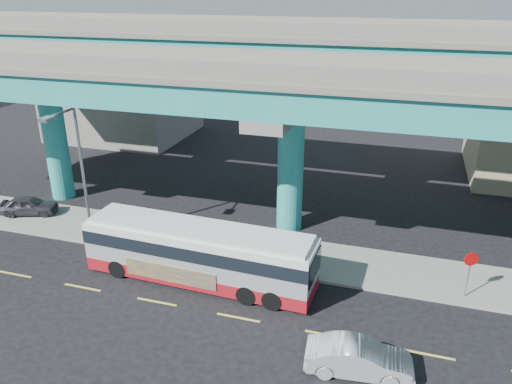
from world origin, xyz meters
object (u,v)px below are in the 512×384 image
(sedan, at_px, (359,358))
(stop_sign, at_px, (470,265))
(parked_car, at_px, (29,205))
(transit_bus, at_px, (199,252))
(street_lamp, at_px, (74,158))

(sedan, distance_m, stop_sign, 7.65)
(sedan, bearing_deg, parked_car, 63.89)
(transit_bus, xyz_separation_m, street_lamp, (-7.56, 1.44, 3.56))
(stop_sign, bearing_deg, parked_car, 178.00)
(parked_car, bearing_deg, sedan, -129.84)
(stop_sign, bearing_deg, sedan, -122.29)
(sedan, height_order, parked_car, parked_car)
(street_lamp, height_order, stop_sign, street_lamp)
(transit_bus, relative_size, stop_sign, 4.96)
(transit_bus, xyz_separation_m, stop_sign, (12.39, 2.18, 0.20))
(sedan, xyz_separation_m, parked_car, (-21.44, 7.79, 0.08))
(sedan, height_order, stop_sign, stop_sign)
(street_lamp, bearing_deg, stop_sign, 2.13)
(parked_car, bearing_deg, street_lamp, -131.35)
(street_lamp, bearing_deg, transit_bus, -10.78)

